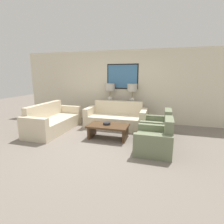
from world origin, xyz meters
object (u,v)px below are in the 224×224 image
Objects in this scene: armchair_near_back_wall at (157,128)px; armchair_near_camera at (155,141)px; console_table at (121,112)px; coffee_table at (108,128)px; table_lamp_left at (110,89)px; couch_by_back_wall at (116,119)px; decorative_bowl at (107,124)px; table_lamp_right at (132,90)px; couch_by_side at (53,122)px.

armchair_near_camera is at bearing -90.00° from armchair_near_back_wall.
console_table is 1.27× the size of coffee_table.
table_lamp_left is 2.39m from armchair_near_back_wall.
table_lamp_left is 0.74× the size of armchair_near_camera.
couch_by_back_wall is 1.11m from decorative_bowl.
coffee_table is 1.21× the size of armchair_near_back_wall.
couch_by_back_wall is at bearing -90.00° from console_table.
armchair_near_back_wall is at bearing 20.36° from decorative_bowl.
table_lamp_right reaches higher than armchair_near_camera.
console_table is 2.45m from couch_by_side.
coffee_table is at bearing -21.33° from decorative_bowl.
console_table is 0.96m from table_lamp_right.
armchair_near_camera is at bearing -51.84° from table_lamp_left.
armchair_near_back_wall reaches higher than console_table.
table_lamp_left is 2.35m from couch_by_side.
couch_by_side is 3.25m from armchair_near_back_wall.
couch_by_side is 9.82× the size of decorative_bowl.
coffee_table is (0.06, -1.77, -0.09)m from console_table.
decorative_bowl is (0.02, -1.10, 0.13)m from couch_by_back_wall.
armchair_near_camera is (1.32, -0.53, -0.02)m from coffee_table.
table_lamp_right is 0.74× the size of armchair_near_camera.
table_lamp_right is 0.61× the size of coffee_table.
couch_by_back_wall is 2.21× the size of armchair_near_camera.
armchair_near_camera is at bearing -21.70° from coffee_table.
table_lamp_left is at bearing 180.00° from table_lamp_right.
console_table is at bearing 90.00° from couch_by_back_wall.
couch_by_side is 1.88m from decorative_bowl.
console_table is 0.66m from couch_by_back_wall.
coffee_table is (0.48, -1.77, -0.96)m from table_lamp_left.
couch_by_side is 2.21× the size of armchair_near_back_wall.
table_lamp_left reaches higher than couch_by_side.
console_table is at bearing 92.07° from coffee_table.
couch_by_side is at bearing 174.98° from coffee_table.
table_lamp_right reaches higher than decorative_bowl.
table_lamp_right is at bearing 0.00° from console_table.
couch_by_side is at bearing -144.83° from table_lamp_right.
couch_by_side is (-1.85, -0.95, 0.00)m from couch_by_back_wall.
coffee_table is at bearing -74.77° from table_lamp_left.
armchair_near_back_wall is (1.38, -0.59, -0.02)m from couch_by_back_wall.
armchair_near_back_wall is (1.37, 0.51, -0.15)m from decorative_bowl.
couch_by_side is at bearing -139.19° from console_table.
console_table is at bearing -0.00° from table_lamp_left.
decorative_bowl is at bearing 158.31° from armchair_near_camera.
table_lamp_left is 3.07m from armchair_near_camera.
coffee_table is 5.38× the size of decorative_bowl.
armchair_near_back_wall is at bearing 6.30° from couch_by_side.
couch_by_side is 2.21× the size of armchair_near_camera.
table_lamp_right is at bearing 35.17° from couch_by_side.
armchair_near_camera is at bearing -12.10° from couch_by_side.
table_lamp_left is 2.06m from coffee_table.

